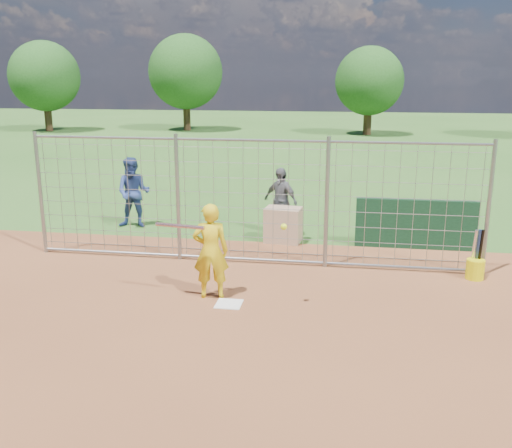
% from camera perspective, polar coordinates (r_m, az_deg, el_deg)
% --- Properties ---
extents(ground, '(100.00, 100.00, 0.00)m').
position_cam_1_polar(ground, '(9.83, -2.49, -7.61)').
color(ground, '#2D591E').
rests_on(ground, ground).
extents(infield_dirt, '(18.00, 18.00, 0.00)m').
position_cam_1_polar(infield_dirt, '(7.23, -7.48, -16.52)').
color(infield_dirt, brown).
rests_on(infield_dirt, ground).
extents(home_plate, '(0.43, 0.43, 0.02)m').
position_cam_1_polar(home_plate, '(9.65, -2.73, -8.00)').
color(home_plate, silver).
rests_on(home_plate, ground).
extents(dugout_wall, '(2.60, 0.20, 1.10)m').
position_cam_1_polar(dugout_wall, '(12.99, 15.67, 0.00)').
color(dugout_wall, '#11381E').
rests_on(dugout_wall, ground).
extents(batter, '(0.67, 0.51, 1.67)m').
position_cam_1_polar(batter, '(9.69, -4.56, -2.73)').
color(batter, gold).
rests_on(batter, ground).
extents(bystander_a, '(0.91, 0.74, 1.76)m').
position_cam_1_polar(bystander_a, '(14.51, -12.15, 3.08)').
color(bystander_a, navy).
rests_on(bystander_a, ground).
extents(bystander_b, '(1.01, 0.83, 1.62)m').
position_cam_1_polar(bystander_b, '(13.58, 2.45, 2.30)').
color(bystander_b, '#5B5C60').
rests_on(bystander_b, ground).
extents(equipment_bin, '(0.86, 0.64, 0.80)m').
position_cam_1_polar(equipment_bin, '(13.02, 2.72, -0.09)').
color(equipment_bin, tan).
rests_on(equipment_bin, ground).
extents(equipment_in_play, '(2.20, 0.18, 0.15)m').
position_cam_1_polar(equipment_in_play, '(9.29, -5.19, -0.22)').
color(equipment_in_play, silver).
rests_on(equipment_in_play, ground).
extents(bucket_with_bats, '(0.34, 0.34, 0.97)m').
position_cam_1_polar(bucket_with_bats, '(11.48, 21.09, -3.98)').
color(bucket_with_bats, yellow).
rests_on(bucket_with_bats, ground).
extents(backstop_fence, '(9.08, 0.08, 2.60)m').
position_cam_1_polar(backstop_fence, '(11.33, -0.53, 2.13)').
color(backstop_fence, gray).
rests_on(backstop_fence, ground).
extents(tree_line, '(44.66, 6.72, 6.48)m').
position_cam_1_polar(tree_line, '(37.04, 11.50, 14.49)').
color(tree_line, '#3F2B19').
rests_on(tree_line, ground).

